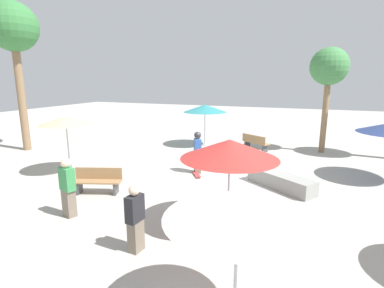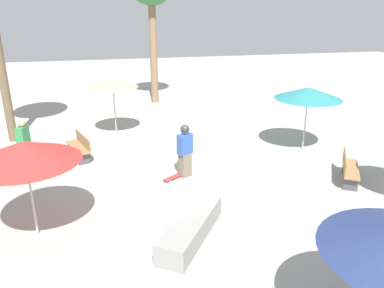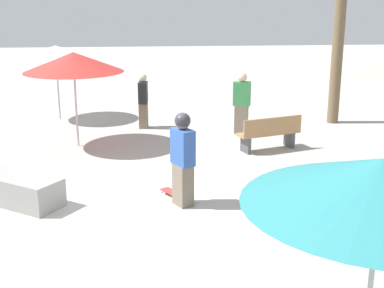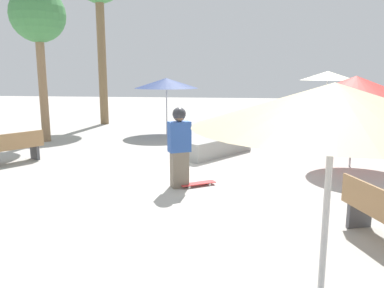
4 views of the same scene
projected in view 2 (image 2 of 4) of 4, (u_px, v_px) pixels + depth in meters
The scene contains 10 objects.
ground_plane at pixel (189, 189), 11.14m from camera, with size 60.00×60.00×0.00m, color #ADA8A0.
skater_main at pixel (185, 149), 11.67m from camera, with size 0.52×0.44×1.72m.
skateboard at pixel (174, 177), 11.79m from camera, with size 0.78×0.61×0.07m.
concrete_ledge at pixel (191, 228), 8.72m from camera, with size 2.02×2.50×0.52m.
bench_near at pixel (80, 147), 13.28m from camera, with size 0.94×1.66×0.85m.
bench_far at pixel (349, 169), 11.49m from camera, with size 1.23×1.59×0.85m.
shade_umbrella_tan at pixel (113, 83), 15.24m from camera, with size 2.06×2.06×2.33m.
shade_umbrella_red at pixel (24, 152), 8.22m from camera, with size 2.43×2.43×2.35m.
shade_umbrella_teal at pixel (308, 93), 13.55m from camera, with size 2.43×2.43×2.37m.
bystander_far at pixel (24, 143), 12.41m from camera, with size 0.38×0.51×1.67m.
Camera 2 is at (-2.19, -9.74, 5.12)m, focal length 35.00 mm.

